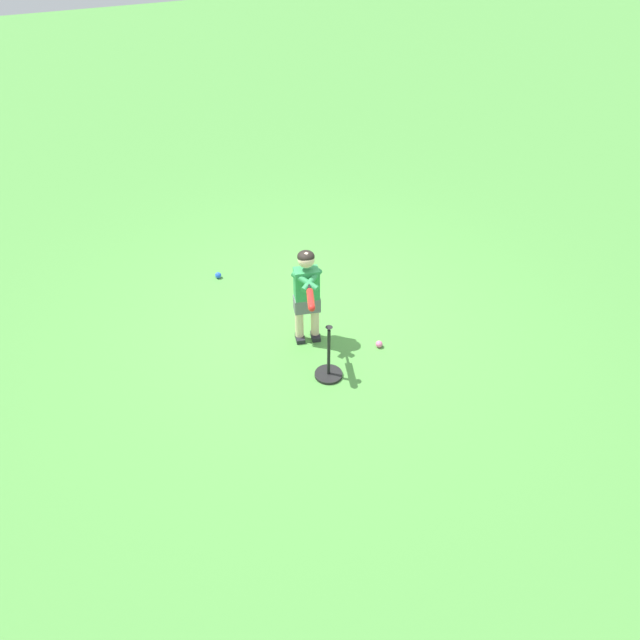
{
  "coord_description": "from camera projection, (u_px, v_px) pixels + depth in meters",
  "views": [
    {
      "loc": [
        2.32,
        4.8,
        4.07
      ],
      "look_at": [
        0.17,
        0.61,
        0.45
      ],
      "focal_mm": 33.28,
      "sensor_mm": 36.0,
      "label": 1
    }
  ],
  "objects": [
    {
      "name": "play_ball_near_batter",
      "position": [
        379.0,
        344.0,
        6.29
      ],
      "size": [
        0.08,
        0.08,
        0.08
      ],
      "primitive_type": "sphere",
      "color": "pink",
      "rests_on": "ground"
    },
    {
      "name": "child_batter",
      "position": [
        307.0,
        290.0,
        6.01
      ],
      "size": [
        0.42,
        0.74,
        1.08
      ],
      "color": "#232328",
      "rests_on": "ground"
    },
    {
      "name": "batting_tee",
      "position": [
        329.0,
        368.0,
        5.89
      ],
      "size": [
        0.28,
        0.28,
        0.62
      ],
      "color": "black",
      "rests_on": "ground"
    },
    {
      "name": "play_ball_far_right",
      "position": [
        218.0,
        275.0,
        7.34
      ],
      "size": [
        0.08,
        0.08,
        0.08
      ],
      "primitive_type": "sphere",
      "color": "blue",
      "rests_on": "ground"
    },
    {
      "name": "ground_plane",
      "position": [
        309.0,
        318.0,
        6.71
      ],
      "size": [
        40.0,
        40.0,
        0.0
      ],
      "primitive_type": "plane",
      "color": "#519942"
    }
  ]
}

